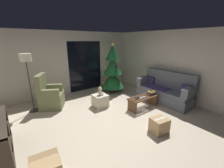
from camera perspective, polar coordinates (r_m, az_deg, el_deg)
ground_plane at (r=4.07m, az=1.39°, el=-14.90°), size 7.00×7.00×0.00m
wall_back at (r=6.23m, az=-16.26°, el=8.01°), size 5.72×0.12×2.50m
wall_right at (r=5.76m, az=24.72°, el=6.45°), size 0.12×6.00×2.50m
patio_door_frame at (r=6.44m, az=-10.49°, el=7.32°), size 1.60×0.02×2.20m
patio_door_glass at (r=6.43m, az=-10.39°, el=6.86°), size 1.50×0.02×2.10m
couch at (r=5.55m, az=20.07°, el=-2.47°), size 0.87×1.98×1.08m
coffee_table at (r=4.86m, az=12.14°, el=-6.31°), size 1.10×0.40×0.39m
remote_silver at (r=4.66m, az=11.25°, el=-5.45°), size 0.16×0.10×0.02m
remote_graphite at (r=4.72m, az=10.04°, el=-5.08°), size 0.14×0.14×0.02m
remote_black at (r=4.58m, az=9.97°, el=-5.78°), size 0.16×0.07×0.02m
remote_white at (r=4.75m, az=12.16°, el=-5.06°), size 0.16×0.10×0.02m
book_stack at (r=5.05m, az=15.06°, el=-3.39°), size 0.27×0.24×0.11m
cell_phone at (r=5.03m, az=15.34°, el=-2.71°), size 0.10×0.16×0.01m
christmas_tree at (r=6.05m, az=0.24°, el=5.17°), size 1.00×1.00×2.06m
armchair at (r=5.14m, az=-23.29°, el=-4.35°), size 0.93×0.93×1.13m
floor_lamp at (r=4.85m, az=-30.73°, el=6.99°), size 0.32×0.32×1.78m
ottoman at (r=4.88m, az=-4.67°, el=-6.56°), size 0.44×0.44×0.41m
teddy_bear_cream at (r=4.76m, az=-4.64°, el=-2.95°), size 0.22×0.21×0.29m
cardboard_box_taped_mid_floor at (r=3.80m, az=18.12°, el=-15.21°), size 0.43×0.40×0.36m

